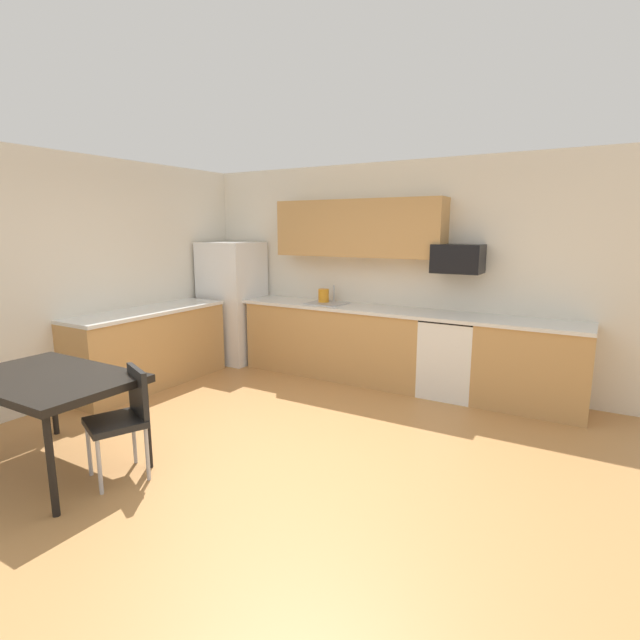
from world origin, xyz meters
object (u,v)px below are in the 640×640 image
(microwave, at_px, (458,259))
(chair_near_table, at_px, (125,414))
(dining_table, at_px, (48,383))
(refrigerator, at_px, (233,302))
(oven_range, at_px, (450,356))
(kettle, at_px, (324,297))

(microwave, distance_m, chair_near_table, 3.77)
(dining_table, distance_m, chair_near_table, 0.67)
(refrigerator, height_order, oven_range, refrigerator)
(refrigerator, xyz_separation_m, chair_near_table, (1.52, -3.05, -0.35))
(oven_range, relative_size, microwave, 1.69)
(refrigerator, bearing_deg, oven_range, 1.45)
(refrigerator, xyz_separation_m, oven_range, (3.15, 0.08, -0.40))
(microwave, height_order, kettle, microwave)
(refrigerator, distance_m, chair_near_table, 3.42)
(refrigerator, height_order, chair_near_table, refrigerator)
(oven_range, bearing_deg, kettle, 178.33)
(refrigerator, relative_size, microwave, 3.17)
(refrigerator, bearing_deg, kettle, 5.16)
(refrigerator, bearing_deg, microwave, 3.27)
(microwave, bearing_deg, refrigerator, -176.73)
(oven_range, relative_size, chair_near_table, 1.07)
(oven_range, height_order, chair_near_table, oven_range)
(refrigerator, distance_m, oven_range, 3.18)
(refrigerator, xyz_separation_m, microwave, (3.15, 0.18, 0.71))
(oven_range, distance_m, chair_near_table, 3.53)
(chair_near_table, distance_m, kettle, 3.22)
(refrigerator, relative_size, dining_table, 1.22)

